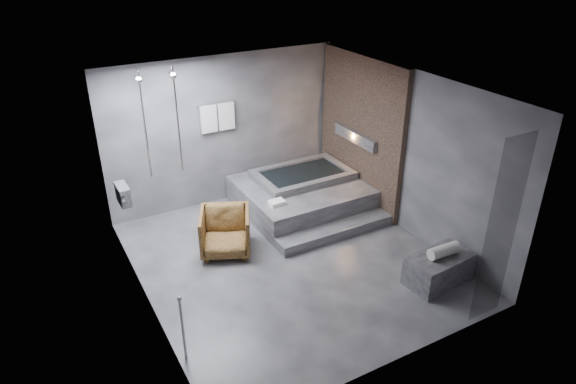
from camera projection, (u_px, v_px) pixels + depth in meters
room at (305, 151)px, 7.79m from camera, size 5.00×5.04×2.82m
tub_deck at (301, 195)px, 9.69m from camera, size 2.20×2.00×0.50m
tub_step at (335, 231)px, 8.84m from camera, size 2.20×0.36×0.18m
concrete_bench at (439, 269)px, 7.63m from camera, size 1.04×0.63×0.45m
driftwood_chair at (225, 232)px, 8.29m from camera, size 1.05×1.06×0.74m
rolled_towel at (444, 251)px, 7.49m from camera, size 0.51×0.20×0.18m
deck_towel at (277, 203)px, 8.83m from camera, size 0.27×0.20×0.07m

